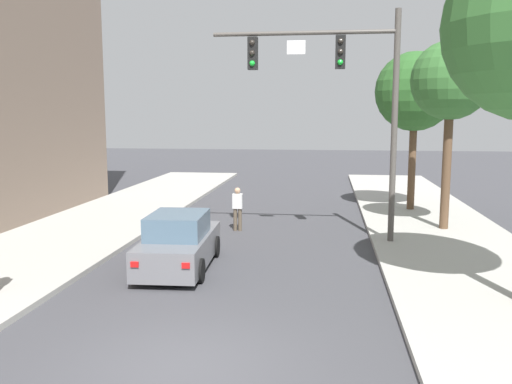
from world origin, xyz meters
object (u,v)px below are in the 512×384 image
at_px(pedestrian_crossing_road, 238,207).
at_px(street_tree_second, 451,82).
at_px(car_lead_grey, 179,243).
at_px(street_tree_third, 415,92).
at_px(traffic_signal_mast, 343,84).

xyz_separation_m(pedestrian_crossing_road, street_tree_second, (7.63, 0.71, 4.58)).
relative_size(car_lead_grey, street_tree_third, 0.62).
bearing_deg(pedestrian_crossing_road, street_tree_second, 5.35).
bearing_deg(traffic_signal_mast, street_tree_third, 63.11).
height_order(car_lead_grey, pedestrian_crossing_road, pedestrian_crossing_road).
distance_m(traffic_signal_mast, car_lead_grey, 7.41).
bearing_deg(street_tree_third, car_lead_grey, -127.96).
bearing_deg(car_lead_grey, street_tree_second, 34.97).
distance_m(traffic_signal_mast, street_tree_second, 4.51).
bearing_deg(pedestrian_crossing_road, street_tree_third, 34.70).
relative_size(pedestrian_crossing_road, street_tree_third, 0.24).
height_order(pedestrian_crossing_road, street_tree_third, street_tree_third).
distance_m(car_lead_grey, pedestrian_crossing_road, 5.26).
bearing_deg(street_tree_second, car_lead_grey, -145.03).
distance_m(traffic_signal_mast, street_tree_third, 7.25).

